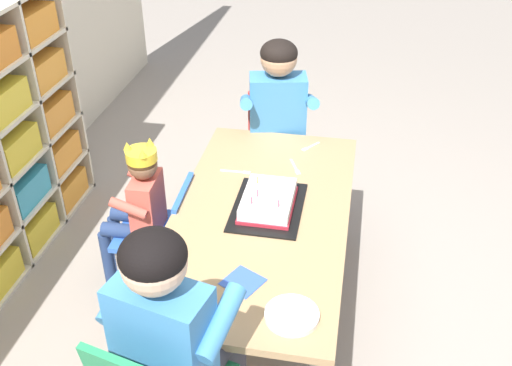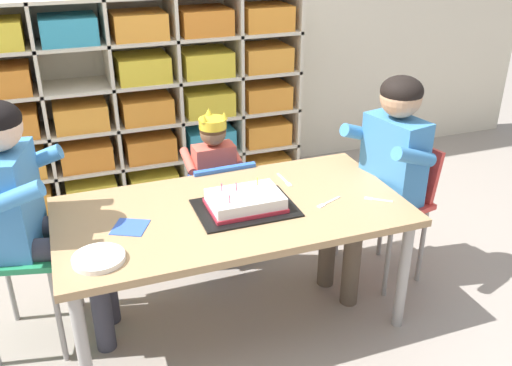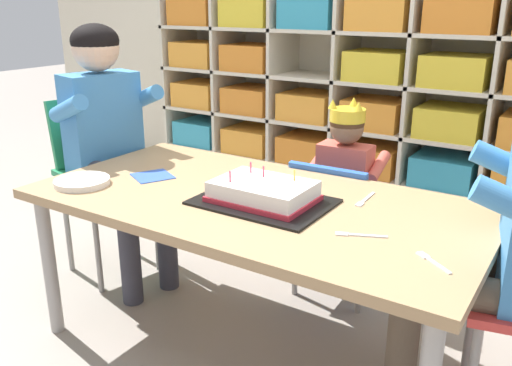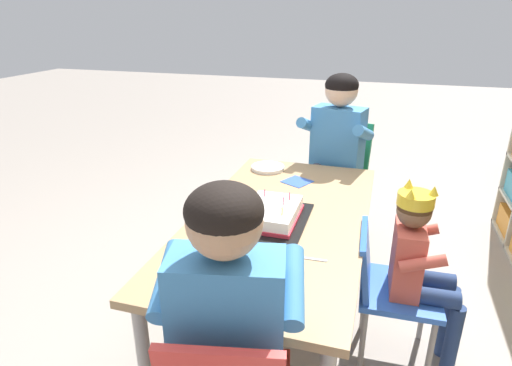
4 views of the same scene
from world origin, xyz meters
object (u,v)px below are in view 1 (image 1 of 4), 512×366
(activity_table, at_px, (260,223))
(classroom_chair_blue, at_px, (163,229))
(fork_near_child_seat, at_px, (237,172))
(guest_at_table_side, at_px, (278,117))
(classroom_chair_guest_side, at_px, (276,141))
(birthday_cake_on_tray, at_px, (268,202))
(child_with_crown, at_px, (138,201))
(adult_helper_seated, at_px, (174,326))
(paper_plate_stack, at_px, (292,315))
(fork_at_table_front_edge, at_px, (310,147))
(fork_scattered_mid_table, at_px, (295,168))

(activity_table, relative_size, classroom_chair_blue, 2.49)
(activity_table, distance_m, fork_near_child_seat, 0.36)
(activity_table, height_order, fork_near_child_seat, fork_near_child_seat)
(guest_at_table_side, bearing_deg, classroom_chair_guest_side, 90.00)
(birthday_cake_on_tray, bearing_deg, classroom_chair_blue, 86.76)
(child_with_crown, relative_size, adult_helper_seated, 0.75)
(adult_helper_seated, bearing_deg, child_with_crown, -48.66)
(classroom_chair_guest_side, height_order, birthday_cake_on_tray, classroom_chair_guest_side)
(classroom_chair_blue, bearing_deg, paper_plate_stack, 44.87)
(child_with_crown, relative_size, fork_near_child_seat, 5.61)
(guest_at_table_side, relative_size, fork_near_child_seat, 7.21)
(guest_at_table_side, height_order, paper_plate_stack, guest_at_table_side)
(activity_table, distance_m, paper_plate_stack, 0.62)
(adult_helper_seated, distance_m, fork_near_child_seat, 1.12)
(birthday_cake_on_tray, height_order, paper_plate_stack, birthday_cake_on_tray)
(classroom_chair_blue, bearing_deg, adult_helper_seated, 20.13)
(guest_at_table_side, distance_m, fork_at_table_front_edge, 0.25)
(fork_scattered_mid_table, bearing_deg, paper_plate_stack, 163.62)
(child_with_crown, relative_size, classroom_chair_guest_side, 1.16)
(birthday_cake_on_tray, distance_m, paper_plate_stack, 0.66)
(activity_table, xyz_separation_m, fork_scattered_mid_table, (0.40, -0.10, 0.05))
(activity_table, bearing_deg, adult_helper_seated, 170.77)
(adult_helper_seated, distance_m, fork_scattered_mid_table, 1.23)
(child_with_crown, relative_size, paper_plate_stack, 4.30)
(child_with_crown, xyz_separation_m, adult_helper_seated, (-0.87, -0.46, 0.18))
(fork_near_child_seat, bearing_deg, adult_helper_seated, 90.60)
(guest_at_table_side, xyz_separation_m, fork_near_child_seat, (-0.45, 0.13, -0.08))
(guest_at_table_side, xyz_separation_m, fork_scattered_mid_table, (-0.36, -0.14, -0.08))
(classroom_chair_blue, bearing_deg, fork_scattered_mid_table, 116.93)
(fork_at_table_front_edge, bearing_deg, classroom_chair_guest_side, 76.41)
(activity_table, relative_size, fork_near_child_seat, 10.13)
(classroom_chair_blue, relative_size, birthday_cake_on_tray, 1.42)
(child_with_crown, relative_size, guest_at_table_side, 0.78)
(paper_plate_stack, bearing_deg, fork_near_child_seat, 23.41)
(guest_at_table_side, height_order, fork_near_child_seat, guest_at_table_side)
(birthday_cake_on_tray, relative_size, fork_scattered_mid_table, 3.09)
(birthday_cake_on_tray, bearing_deg, classroom_chair_guest_side, 6.36)
(classroom_chair_blue, bearing_deg, guest_at_table_side, 145.16)
(classroom_chair_blue, xyz_separation_m, child_with_crown, (-0.00, 0.11, 0.15))
(fork_scattered_mid_table, bearing_deg, guest_at_table_side, -1.84)
(guest_at_table_side, xyz_separation_m, birthday_cake_on_tray, (-0.71, -0.07, -0.05))
(classroom_chair_blue, height_order, guest_at_table_side, guest_at_table_side)
(classroom_chair_guest_side, distance_m, fork_at_table_front_edge, 0.36)
(guest_at_table_side, bearing_deg, fork_near_child_seat, -117.88)
(classroom_chair_blue, bearing_deg, fork_at_table_front_edge, 128.45)
(birthday_cake_on_tray, bearing_deg, fork_near_child_seat, 36.44)
(classroom_chair_guest_side, bearing_deg, classroom_chair_blue, -129.96)
(classroom_chair_blue, xyz_separation_m, birthday_cake_on_tray, (-0.03, -0.51, 0.24))
(activity_table, xyz_separation_m, fork_at_table_front_edge, (0.62, -0.14, 0.05))
(activity_table, xyz_separation_m, classroom_chair_blue, (0.08, 0.49, -0.16))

